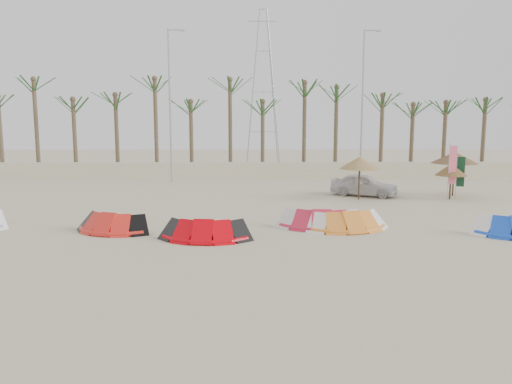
{
  "coord_description": "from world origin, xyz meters",
  "views": [
    {
      "loc": [
        -0.39,
        -16.74,
        4.64
      ],
      "look_at": [
        0.0,
        6.0,
        1.3
      ],
      "focal_mm": 35.0,
      "sensor_mm": 36.0,
      "label": 1
    }
  ],
  "objects_px": {
    "kite_red_right": "(320,217)",
    "parasol_left": "(360,163)",
    "parasol_mid": "(451,170)",
    "kite_orange": "(347,219)",
    "parasol_right": "(455,158)",
    "kite_red_mid": "(206,228)",
    "kite_red_left": "(113,221)",
    "car": "(364,185)"
  },
  "relations": [
    {
      "from": "car",
      "to": "parasol_mid",
      "type": "bearing_deg",
      "value": -78.49
    },
    {
      "from": "kite_red_left",
      "to": "kite_orange",
      "type": "distance_m",
      "value": 9.84
    },
    {
      "from": "parasol_left",
      "to": "parasol_right",
      "type": "distance_m",
      "value": 6.17
    },
    {
      "from": "parasol_mid",
      "to": "parasol_right",
      "type": "height_order",
      "value": "parasol_right"
    },
    {
      "from": "parasol_left",
      "to": "parasol_right",
      "type": "bearing_deg",
      "value": 12.01
    },
    {
      "from": "kite_red_left",
      "to": "kite_red_mid",
      "type": "height_order",
      "value": "same"
    },
    {
      "from": "kite_red_left",
      "to": "parasol_left",
      "type": "distance_m",
      "value": 14.58
    },
    {
      "from": "kite_orange",
      "to": "parasol_left",
      "type": "bearing_deg",
      "value": 73.9
    },
    {
      "from": "kite_red_left",
      "to": "parasol_left",
      "type": "bearing_deg",
      "value": 33.51
    },
    {
      "from": "parasol_left",
      "to": "car",
      "type": "height_order",
      "value": "parasol_left"
    },
    {
      "from": "kite_red_mid",
      "to": "kite_orange",
      "type": "relative_size",
      "value": 0.96
    },
    {
      "from": "parasol_left",
      "to": "kite_red_right",
      "type": "bearing_deg",
      "value": -114.39
    },
    {
      "from": "parasol_right",
      "to": "car",
      "type": "bearing_deg",
      "value": 179.1
    },
    {
      "from": "kite_orange",
      "to": "parasol_mid",
      "type": "bearing_deg",
      "value": 45.53
    },
    {
      "from": "kite_red_right",
      "to": "parasol_right",
      "type": "distance_m",
      "value": 12.83
    },
    {
      "from": "parasol_left",
      "to": "car",
      "type": "distance_m",
      "value": 2.09
    },
    {
      "from": "kite_red_mid",
      "to": "parasol_left",
      "type": "height_order",
      "value": "parasol_left"
    },
    {
      "from": "kite_red_right",
      "to": "kite_orange",
      "type": "distance_m",
      "value": 1.16
    },
    {
      "from": "kite_orange",
      "to": "kite_red_right",
      "type": "bearing_deg",
      "value": 158.74
    },
    {
      "from": "parasol_left",
      "to": "parasol_mid",
      "type": "relative_size",
      "value": 1.19
    },
    {
      "from": "kite_red_right",
      "to": "parasol_left",
      "type": "height_order",
      "value": "parasol_left"
    },
    {
      "from": "parasol_mid",
      "to": "car",
      "type": "xyz_separation_m",
      "value": [
        -4.7,
        1.39,
        -1.06
      ]
    },
    {
      "from": "kite_red_left",
      "to": "parasol_left",
      "type": "relative_size",
      "value": 1.44
    },
    {
      "from": "kite_red_right",
      "to": "car",
      "type": "distance_m",
      "value": 9.52
    },
    {
      "from": "kite_red_mid",
      "to": "parasol_mid",
      "type": "bearing_deg",
      "value": 34.76
    },
    {
      "from": "kite_red_right",
      "to": "kite_orange",
      "type": "height_order",
      "value": "same"
    },
    {
      "from": "parasol_left",
      "to": "parasol_right",
      "type": "xyz_separation_m",
      "value": [
        6.03,
        1.28,
        0.2
      ]
    },
    {
      "from": "kite_red_left",
      "to": "parasol_right",
      "type": "relative_size",
      "value": 1.3
    },
    {
      "from": "kite_red_left",
      "to": "kite_red_mid",
      "type": "xyz_separation_m",
      "value": [
        3.96,
        -1.35,
        0.0
      ]
    },
    {
      "from": "kite_red_left",
      "to": "parasol_left",
      "type": "xyz_separation_m",
      "value": [
        12.07,
        7.99,
        1.71
      ]
    },
    {
      "from": "kite_red_left",
      "to": "kite_red_mid",
      "type": "bearing_deg",
      "value": -18.88
    },
    {
      "from": "kite_orange",
      "to": "parasol_right",
      "type": "bearing_deg",
      "value": 47.45
    },
    {
      "from": "kite_red_left",
      "to": "parasol_right",
      "type": "xyz_separation_m",
      "value": [
        18.1,
        9.28,
        1.91
      ]
    },
    {
      "from": "kite_orange",
      "to": "parasol_right",
      "type": "relative_size",
      "value": 1.36
    },
    {
      "from": "kite_red_right",
      "to": "parasol_left",
      "type": "relative_size",
      "value": 1.52
    },
    {
      "from": "kite_orange",
      "to": "kite_red_mid",
      "type": "bearing_deg",
      "value": -164.53
    },
    {
      "from": "parasol_mid",
      "to": "parasol_right",
      "type": "xyz_separation_m",
      "value": [
        0.71,
        1.31,
        0.59
      ]
    },
    {
      "from": "parasol_right",
      "to": "parasol_mid",
      "type": "bearing_deg",
      "value": -118.46
    },
    {
      "from": "kite_red_right",
      "to": "car",
      "type": "relative_size",
      "value": 0.94
    },
    {
      "from": "parasol_right",
      "to": "kite_red_right",
      "type": "bearing_deg",
      "value": -137.43
    },
    {
      "from": "parasol_left",
      "to": "kite_red_left",
      "type": "bearing_deg",
      "value": -146.49
    },
    {
      "from": "parasol_mid",
      "to": "parasol_right",
      "type": "distance_m",
      "value": 1.6
    }
  ]
}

